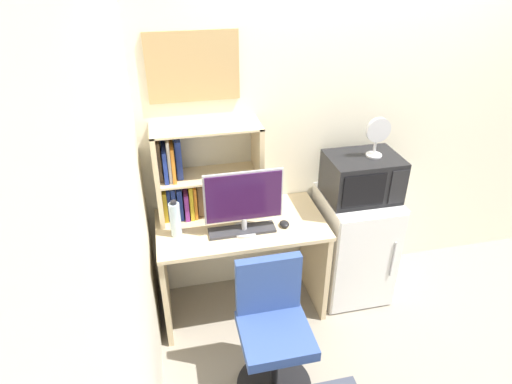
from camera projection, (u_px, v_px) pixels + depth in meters
wall_back at (410, 118)px, 3.30m from camera, size 6.40×0.04×2.60m
wall_left at (127, 320)px, 1.55m from camera, size 0.04×4.40×2.60m
desk at (241, 251)px, 3.15m from camera, size 1.16×0.62×0.77m
hutch_bookshelf at (193, 174)px, 2.97m from camera, size 0.71×0.27×0.66m
monitor at (244, 200)px, 2.82m from camera, size 0.52×0.18×0.44m
keyboard at (242, 230)px, 2.93m from camera, size 0.45×0.12×0.02m
computer_mouse at (284, 224)px, 2.98m from camera, size 0.07×0.08×0.03m
water_bottle at (175, 219)px, 2.84m from camera, size 0.07×0.07×0.26m
mini_fridge at (353, 244)px, 3.38m from camera, size 0.51×0.57×0.86m
microwave at (362, 177)px, 3.09m from camera, size 0.50×0.38×0.31m
desk_fan at (377, 134)px, 2.94m from camera, size 0.17×0.11×0.28m
desk_chair at (273, 337)px, 2.63m from camera, size 0.47×0.47×0.89m
wall_corkboard at (193, 67)px, 2.73m from camera, size 0.58×0.02×0.44m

